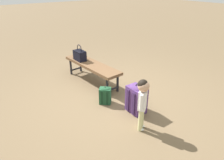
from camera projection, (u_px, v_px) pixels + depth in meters
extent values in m
plane|color=brown|center=(113.00, 98.00, 4.07)|extent=(40.00, 40.00, 0.00)
cube|color=brown|center=(92.00, 65.00, 4.51)|extent=(1.63, 0.55, 0.06)
cylinder|color=black|center=(118.00, 83.00, 4.22)|extent=(0.05, 0.05, 0.39)
cylinder|color=black|center=(107.00, 87.00, 4.05)|extent=(0.05, 0.05, 0.39)
cylinder|color=black|center=(81.00, 64.00, 5.17)|extent=(0.05, 0.05, 0.39)
cylinder|color=black|center=(71.00, 67.00, 5.00)|extent=(0.05, 0.05, 0.39)
cylinder|color=black|center=(112.00, 89.00, 4.18)|extent=(0.07, 0.28, 0.04)
cylinder|color=black|center=(76.00, 69.00, 5.13)|extent=(0.07, 0.28, 0.04)
cube|color=black|center=(80.00, 56.00, 4.65)|extent=(0.33, 0.19, 0.22)
cube|color=black|center=(79.00, 51.00, 4.61)|extent=(0.30, 0.20, 0.02)
torus|color=black|center=(79.00, 49.00, 4.58)|extent=(0.20, 0.02, 0.20)
cylinder|color=#CCCC8C|center=(142.00, 117.00, 3.18)|extent=(0.07, 0.07, 0.36)
cylinder|color=#CCCC8C|center=(140.00, 121.00, 3.11)|extent=(0.07, 0.07, 0.36)
ellipsoid|color=white|center=(142.00, 126.00, 3.24)|extent=(0.10, 0.09, 0.04)
ellipsoid|color=white|center=(141.00, 129.00, 3.17)|extent=(0.10, 0.09, 0.04)
cube|color=white|center=(142.00, 101.00, 2.99)|extent=(0.17, 0.17, 0.31)
cylinder|color=white|center=(144.00, 97.00, 3.06)|extent=(0.05, 0.05, 0.26)
cylinder|color=white|center=(141.00, 103.00, 2.91)|extent=(0.05, 0.05, 0.26)
sphere|color=tan|center=(144.00, 86.00, 2.89)|extent=(0.17, 0.17, 0.17)
sphere|color=black|center=(143.00, 85.00, 2.88)|extent=(0.16, 0.16, 0.16)
cube|color=#4C2D66|center=(136.00, 100.00, 3.54)|extent=(0.33, 0.25, 0.48)
ellipsoid|color=#4C2D66|center=(137.00, 88.00, 3.44)|extent=(0.32, 0.23, 0.11)
cube|color=#311D42|center=(142.00, 101.00, 3.65)|extent=(0.23, 0.04, 0.22)
cube|color=#311D42|center=(128.00, 100.00, 3.53)|extent=(0.06, 0.02, 0.41)
cube|color=#311D42|center=(133.00, 104.00, 3.42)|extent=(0.06, 0.02, 0.41)
torus|color=black|center=(137.00, 86.00, 3.42)|extent=(0.01, 0.08, 0.08)
cube|color=#1E4C2D|center=(105.00, 96.00, 3.82)|extent=(0.26, 0.26, 0.31)
ellipsoid|color=#1E4C2D|center=(105.00, 89.00, 3.76)|extent=(0.25, 0.25, 0.07)
cube|color=#13311D|center=(106.00, 96.00, 3.92)|extent=(0.12, 0.13, 0.14)
cube|color=#13311D|center=(102.00, 98.00, 3.75)|extent=(0.03, 0.04, 0.27)
cube|color=#13311D|center=(107.00, 98.00, 3.74)|extent=(0.03, 0.04, 0.27)
torus|color=black|center=(105.00, 87.00, 3.74)|extent=(0.04, 0.04, 0.05)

